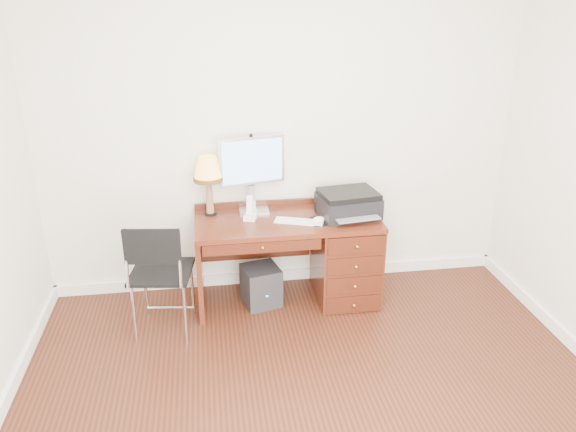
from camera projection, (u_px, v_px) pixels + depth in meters
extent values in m
plane|color=black|center=(320.00, 411.00, 3.58)|extent=(4.00, 4.00, 0.00)
plane|color=silver|center=(281.00, 136.00, 4.66)|extent=(4.00, 0.00, 4.00)
cube|color=white|center=(282.00, 275.00, 5.14)|extent=(4.00, 0.03, 0.10)
cube|color=#552012|center=(288.00, 221.00, 4.57)|extent=(1.50, 0.65, 0.04)
cube|color=#552012|center=(345.00, 258.00, 4.78)|extent=(0.50, 0.61, 0.71)
cube|color=#552012|center=(200.00, 268.00, 4.61)|extent=(0.04, 0.61, 0.71)
cube|color=#43190D|center=(255.00, 238.00, 4.91)|extent=(0.96, 0.03, 0.39)
cube|color=#43190D|center=(262.00, 247.00, 4.29)|extent=(0.91, 0.03, 0.09)
sphere|color=#BF8C3F|center=(356.00, 277.00, 4.48)|extent=(0.03, 0.03, 0.03)
cube|color=silver|center=(254.00, 211.00, 4.71)|extent=(0.27, 0.22, 0.02)
cube|color=silver|center=(253.00, 196.00, 4.72)|extent=(0.06, 0.04, 0.20)
cube|color=silver|center=(253.00, 161.00, 4.58)|extent=(0.55, 0.16, 0.40)
cube|color=#4C8CF2|center=(253.00, 161.00, 4.55)|extent=(0.50, 0.11, 0.35)
cube|color=white|center=(299.00, 221.00, 4.50)|extent=(0.40, 0.24, 0.01)
cylinder|color=black|center=(319.00, 221.00, 4.51)|extent=(0.21, 0.21, 0.01)
ellipsoid|color=white|center=(319.00, 219.00, 4.50)|extent=(0.09, 0.06, 0.04)
cube|color=black|center=(348.00, 206.00, 4.61)|extent=(0.52, 0.43, 0.17)
cube|color=black|center=(349.00, 194.00, 4.57)|extent=(0.49, 0.40, 0.04)
cylinder|color=black|center=(210.00, 213.00, 4.65)|extent=(0.10, 0.10, 0.02)
cone|color=#986A48|center=(209.00, 196.00, 4.59)|extent=(0.06, 0.06, 0.30)
cone|color=#FCC14F|center=(208.00, 168.00, 4.50)|extent=(0.24, 0.24, 0.18)
cylinder|color=#593814|center=(208.00, 178.00, 4.53)|extent=(0.24, 0.24, 0.04)
cube|color=white|center=(250.00, 217.00, 4.54)|extent=(0.12, 0.12, 0.04)
cube|color=white|center=(250.00, 205.00, 4.50)|extent=(0.06, 0.08, 0.16)
cylinder|color=black|center=(319.00, 207.00, 4.68)|extent=(0.07, 0.07, 0.09)
cube|color=black|center=(162.00, 272.00, 4.25)|extent=(0.50, 0.50, 0.03)
cube|color=black|center=(156.00, 247.00, 3.94)|extent=(0.40, 0.08, 0.27)
cylinder|color=silver|center=(142.00, 290.00, 4.49)|extent=(0.02, 0.02, 0.50)
cylinder|color=silver|center=(189.00, 287.00, 4.54)|extent=(0.02, 0.02, 0.50)
cylinder|color=silver|center=(137.00, 316.00, 4.15)|extent=(0.02, 0.02, 0.50)
cylinder|color=silver|center=(189.00, 311.00, 4.20)|extent=(0.02, 0.02, 0.50)
cylinder|color=silver|center=(130.00, 260.00, 3.94)|extent=(0.02, 0.02, 0.45)
cylinder|color=silver|center=(184.00, 256.00, 4.00)|extent=(0.02, 0.02, 0.45)
cube|color=black|center=(261.00, 285.00, 4.73)|extent=(0.35, 0.35, 0.34)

